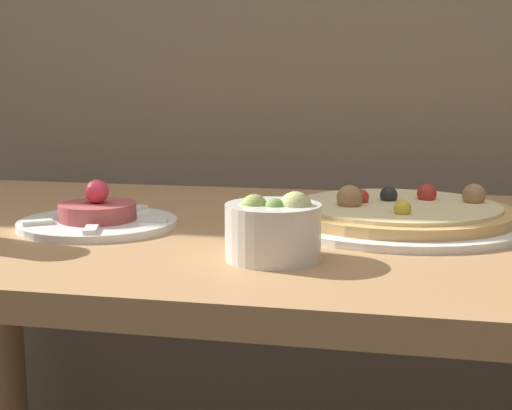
{
  "coord_description": "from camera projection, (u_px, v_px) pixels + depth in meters",
  "views": [
    {
      "loc": [
        0.11,
        -0.6,
        0.98
      ],
      "look_at": [
        -0.08,
        0.29,
        0.82
      ],
      "focal_mm": 50.0,
      "sensor_mm": 36.0,
      "label": 1
    }
  ],
  "objects": [
    {
      "name": "dining_table",
      "position": [
        321.0,
        304.0,
        0.99
      ],
      "size": [
        1.45,
        0.7,
        0.78
      ],
      "color": "#AD7F51",
      "rests_on": "ground_plane"
    },
    {
      "name": "pizza_plate",
      "position": [
        398.0,
        214.0,
        1.0
      ],
      "size": [
        0.37,
        0.37,
        0.06
      ],
      "color": "white",
      "rests_on": "dining_table"
    },
    {
      "name": "tartare_plate",
      "position": [
        98.0,
        218.0,
        0.98
      ],
      "size": [
        0.22,
        0.22,
        0.07
      ],
      "color": "white",
      "rests_on": "dining_table"
    },
    {
      "name": "small_bowl",
      "position": [
        274.0,
        228.0,
        0.8
      ],
      "size": [
        0.11,
        0.11,
        0.08
      ],
      "color": "silver",
      "rests_on": "dining_table"
    }
  ]
}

